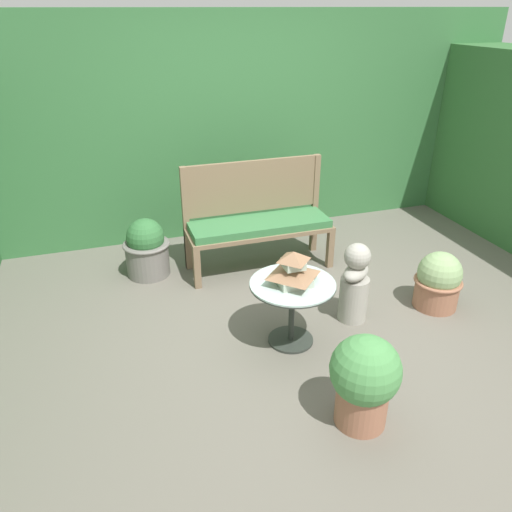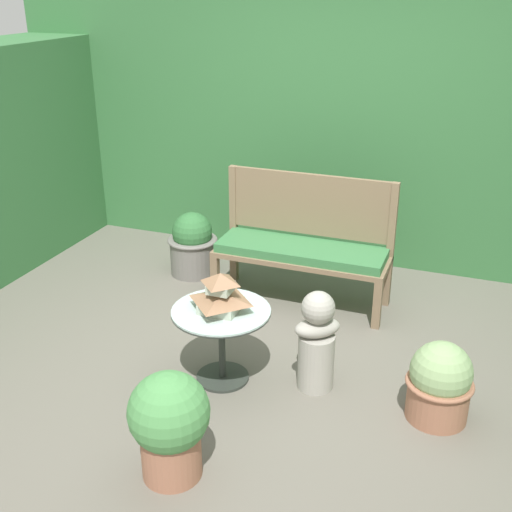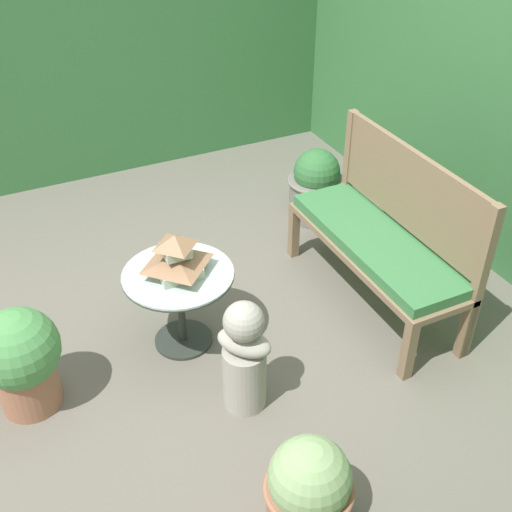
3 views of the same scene
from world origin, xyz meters
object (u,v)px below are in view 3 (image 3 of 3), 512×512
at_px(potted_plant_table_far, 309,489).
at_px(potted_plant_hedge_corner, 316,186).
at_px(pagoda_birdhouse, 176,257).
at_px(garden_bust, 244,357).
at_px(garden_bench, 375,247).
at_px(potted_plant_bench_right, 21,358).
at_px(patio_table, 179,289).

bearing_deg(potted_plant_table_far, potted_plant_hedge_corner, 149.29).
height_order(potted_plant_table_far, potted_plant_hedge_corner, potted_plant_hedge_corner).
bearing_deg(pagoda_birdhouse, garden_bust, 12.59).
relative_size(pagoda_birdhouse, garden_bust, 0.46).
xyz_separation_m(garden_bench, potted_plant_hedge_corner, (-1.05, 0.20, -0.15)).
xyz_separation_m(garden_bench, garden_bust, (0.44, -1.09, -0.09)).
bearing_deg(potted_plant_hedge_corner, garden_bust, -40.91).
distance_m(potted_plant_bench_right, potted_plant_hedge_corner, 2.52).
relative_size(garden_bench, potted_plant_bench_right, 2.26).
distance_m(garden_bench, potted_plant_hedge_corner, 1.08).
bearing_deg(potted_plant_bench_right, garden_bust, 64.60).
height_order(potted_plant_bench_right, potted_plant_hedge_corner, potted_plant_bench_right).
bearing_deg(potted_plant_table_far, garden_bust, 176.34).
bearing_deg(potted_plant_bench_right, patio_table, 96.34).
distance_m(pagoda_birdhouse, potted_plant_hedge_corner, 1.71).
bearing_deg(patio_table, potted_plant_hedge_corner, 122.23).
distance_m(garden_bench, patio_table, 1.23).
relative_size(garden_bench, potted_plant_hedge_corner, 2.45).
bearing_deg(pagoda_birdhouse, potted_plant_hedge_corner, 122.23).
distance_m(potted_plant_bench_right, potted_plant_table_far, 1.59).
height_order(pagoda_birdhouse, potted_plant_bench_right, pagoda_birdhouse).
relative_size(garden_bench, potted_plant_table_far, 2.76).
distance_m(garden_bench, potted_plant_table_far, 1.66).
height_order(garden_bench, potted_plant_hedge_corner, potted_plant_hedge_corner).
bearing_deg(patio_table, potted_plant_bench_right, -83.66).
xyz_separation_m(garden_bench, potted_plant_table_far, (1.20, -1.13, -0.18)).
xyz_separation_m(pagoda_birdhouse, potted_plant_hedge_corner, (-0.89, 1.42, -0.35)).
bearing_deg(garden_bust, garden_bench, 74.24).
distance_m(garden_bench, pagoda_birdhouse, 1.24).
xyz_separation_m(patio_table, pagoda_birdhouse, (-0.00, -0.00, 0.22)).
distance_m(potted_plant_table_far, potted_plant_hedge_corner, 2.61).
relative_size(garden_bench, patio_table, 2.18).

